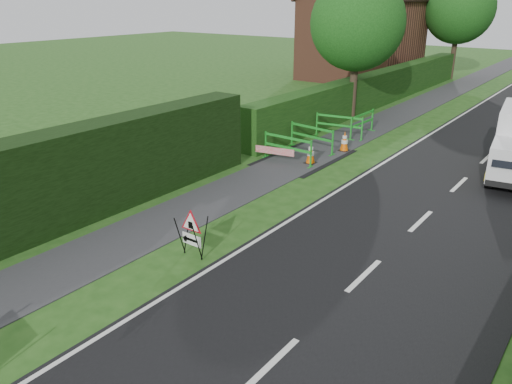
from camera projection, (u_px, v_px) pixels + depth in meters
The scene contains 14 objects.
ground at pixel (123, 339), 8.82m from camera, with size 120.00×120.00×0.00m, color #1F4915.
footpath at pixel (476, 79), 36.58m from camera, with size 2.00×90.00×0.02m, color #2D2D30.
hedge_west_far at pixel (377, 104), 28.01m from camera, with size 1.00×24.00×1.80m, color #14380F.
house_west at pixel (362, 38), 35.70m from camera, with size 7.50×7.40×7.88m.
tree_nw at pixel (358, 23), 23.16m from camera, with size 4.40×4.40×6.70m.
tree_fw at pixel (460, 9), 34.97m from camera, with size 4.80×4.80×7.24m.
triangle_sign at pixel (190, 230), 11.34m from camera, with size 0.69×0.69×1.00m.
traffic_cone_3 at pixel (311, 153), 17.92m from camera, with size 0.38×0.38×0.79m.
traffic_cone_4 at pixel (345, 141), 19.38m from camera, with size 0.38×0.38×0.79m.
ped_barrier_0 at pixel (288, 146), 17.96m from camera, with size 2.07×0.42×1.00m.
ped_barrier_1 at pixel (312, 135), 19.37m from camera, with size 2.09×0.61×1.00m.
ped_barrier_2 at pixel (339, 123), 21.11m from camera, with size 2.09×0.68×1.00m.
ped_barrier_3 at pixel (362, 121), 21.50m from camera, with size 0.39×2.07×1.00m.
redwhite_plank at pixel (274, 163), 18.15m from camera, with size 1.50×0.04×0.25m, color red.
Camera 1 is at (6.24, -4.40, 5.64)m, focal length 35.00 mm.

